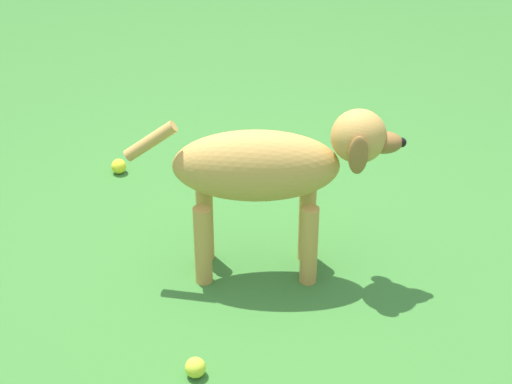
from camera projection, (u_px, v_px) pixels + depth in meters
ground at (230, 261)px, 3.16m from camera, size 14.00×14.00×0.00m
dog at (272, 169)px, 2.90m from camera, size 0.58×0.82×0.64m
tennis_ball_0 at (119, 166)px, 3.70m from camera, size 0.07×0.07×0.07m
tennis_ball_1 at (195, 367)px, 2.62m from camera, size 0.07×0.07×0.07m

